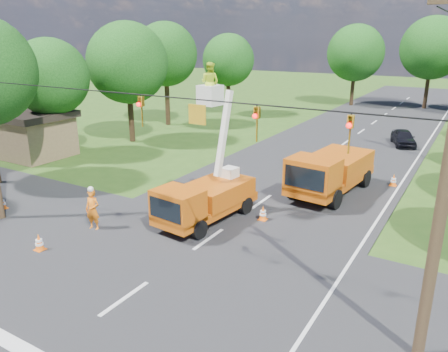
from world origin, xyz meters
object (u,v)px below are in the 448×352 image
Objects in this scene: traffic_cone_6 at (2,203)px; tree_left_f at (228,60)px; bucket_truck at (205,190)px; shed at (31,133)px; distant_car at (403,138)px; pole_right_near at (447,173)px; tree_left_e at (166,54)px; second_truck at (330,172)px; traffic_cone_7 at (394,180)px; tree_left_d at (128,63)px; traffic_cone_2 at (263,213)px; traffic_cone_3 at (316,193)px; traffic_cone_4 at (39,242)px; tree_far_a at (356,53)px; tree_left_c at (50,77)px; tree_far_b at (432,48)px; ground_worker at (93,210)px.

traffic_cone_6 is 30.09m from tree_left_f.
shed is at bearing 175.06° from bucket_truck.
traffic_cone_6 is (-14.51, -23.94, -0.25)m from distant_car.
tree_left_e is (-25.30, 22.00, 1.38)m from pole_right_near.
tree_left_f is (-17.32, 19.01, 4.42)m from second_truck.
traffic_cone_7 is 0.08× the size of tree_left_d.
tree_left_e is at bearing 85.10° from shed.
traffic_cone_2 is 0.08× the size of tree_left_f.
pole_right_near is at bearing -55.21° from second_truck.
traffic_cone_3 is 5.23m from traffic_cone_7.
shed reaches higher than traffic_cone_4.
tree_left_e is at bearing 106.49° from traffic_cone_6.
pole_right_near is 45.08m from tree_far_a.
traffic_cone_2 is at bearing -117.55° from traffic_cone_7.
pole_right_near reaches higher than traffic_cone_2.
distant_car is 0.36× the size of pole_right_near.
tree_far_a is (-13.50, 43.00, 1.08)m from pole_right_near.
tree_left_c is 40.96m from tree_far_b.
shed is 0.60× the size of tree_left_d.
pole_right_near is at bearing -18.86° from bucket_truck.
traffic_cone_7 is 26.14m from tree_left_f.
traffic_cone_3 is at bearing 2.74° from tree_left_c.
ground_worker is 17.76m from tree_left_d.
pole_right_near reaches higher than ground_worker.
tree_left_d reaches higher than tree_left_f.
tree_left_e reaches higher than tree_left_d.
shed reaches higher than ground_worker.
tree_left_e is (-18.98, 12.11, 6.13)m from traffic_cone_3.
traffic_cone_4 is at bearing -72.95° from tree_left_f.
traffic_cone_2 is (5.94, 4.67, -0.56)m from ground_worker.
traffic_cone_4 is 0.13× the size of shed.
bucket_truck is at bearing -84.31° from tree_far_a.
tree_left_e is 0.99× the size of tree_far_a.
distant_car is 5.06× the size of traffic_cone_6.
traffic_cone_6 is 10.55m from shed.
tree_far_a is (11.50, 34.00, 0.75)m from tree_left_c.
ground_worker is at bearing -33.41° from tree_left_c.
pole_right_near reaches higher than tree_left_c.
tree_left_c is 0.96× the size of tree_left_f.
traffic_cone_6 is 0.09× the size of tree_left_c.
distant_car is (1.50, 13.65, -0.65)m from second_truck.
tree_left_f reaches higher than second_truck.
tree_left_f is at bearing 124.72° from bucket_truck.
ground_worker is at bearing -121.37° from second_truck.
bucket_truck is 0.77× the size of tree_left_d.
traffic_cone_4 is 0.09× the size of tree_left_c.
traffic_cone_6 is at bearing -155.22° from traffic_cone_2.
distant_car is at bearing 37.31° from tree_left_c.
traffic_cone_4 is 0.08× the size of tree_left_f.
traffic_cone_6 is 46.76m from tree_far_b.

